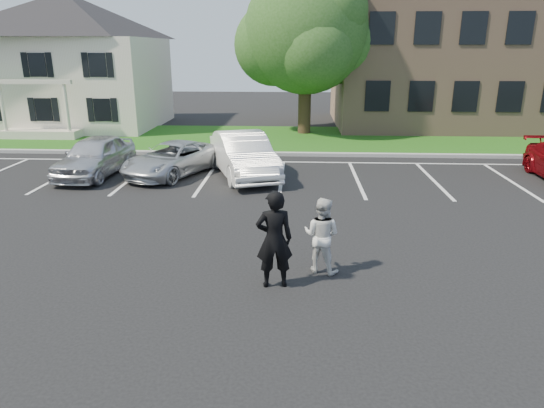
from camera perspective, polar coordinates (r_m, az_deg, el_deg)
The scene contains 12 objects.
ground_plane at distance 10.63m, azimuth -0.28°, elevation -8.10°, with size 90.00×90.00×0.00m, color black.
curb at distance 22.02m, azimuth 1.47°, elevation 5.91°, with size 40.00×0.30×0.15m, color gray.
grass_strip at distance 25.95m, azimuth 1.71°, elevation 7.67°, with size 44.00×8.00×0.08m, color #1B510E.
stall_lines at distance 19.08m, azimuth 5.44°, elevation 3.73°, with size 34.00×5.36×0.01m.
house at distance 32.47m, azimuth -22.54°, elevation 15.17°, with size 10.30×9.22×7.60m.
office_building at distance 34.28m, azimuth 27.07°, elevation 15.23°, with size 22.40×10.40×8.30m.
tree at distance 27.42m, azimuth 4.21°, elevation 19.33°, with size 7.80×7.20×8.80m.
man_black_suit at distance 9.68m, azimuth 0.27°, elevation -4.19°, with size 0.74×0.49×2.04m, color black.
man_white_shirt at distance 10.44m, azimuth 5.85°, elevation -3.67°, with size 0.81×0.63×1.67m, color silver.
car_silver_west at distance 19.60m, azimuth -20.10°, elevation 5.31°, with size 1.76×4.38×1.49m, color silver.
car_silver_minivan at distance 18.93m, azimuth -11.60°, elevation 5.23°, with size 2.05×4.44×1.23m, color #B7BABF.
car_white_sedan at distance 18.34m, azimuth -3.38°, elevation 5.79°, with size 1.72×4.94×1.63m, color white.
Camera 1 is at (0.54, -9.53, 4.67)m, focal length 32.00 mm.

